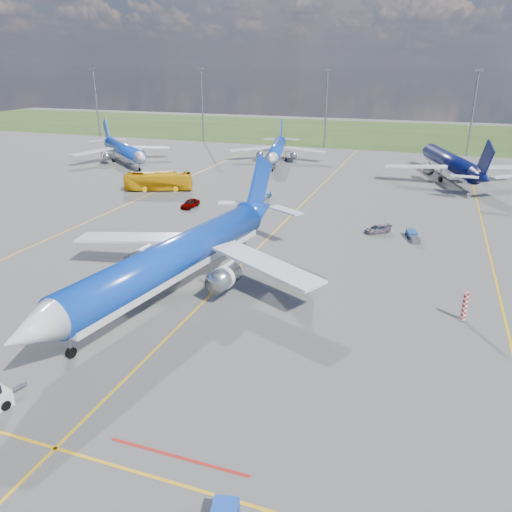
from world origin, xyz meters
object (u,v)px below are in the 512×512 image
(bg_jet_nnw, at_px, (277,162))
(warning_post, at_px, (465,306))
(bg_jet_n, at_px, (448,179))
(service_car_b, at_px, (222,235))
(apron_bus, at_px, (158,181))
(main_airliner, at_px, (177,292))
(service_car_a, at_px, (190,203))
(baggage_tug_w, at_px, (413,236))
(baggage_tug_c, at_px, (266,196))
(bg_jet_nw, at_px, (125,163))
(service_car_c, at_px, (378,229))

(bg_jet_nnw, bearing_deg, warning_post, -72.95)
(bg_jet_n, xyz_separation_m, service_car_b, (-30.89, -54.32, 0.75))
(service_car_b, bearing_deg, apron_bus, 78.83)
(bg_jet_n, distance_m, apron_bus, 62.82)
(bg_jet_n, xyz_separation_m, main_airliner, (-28.84, -72.00, 0.00))
(service_car_a, distance_m, baggage_tug_w, 38.36)
(main_airliner, xyz_separation_m, baggage_tug_c, (-3.84, 42.82, 0.44))
(bg_jet_n, bearing_deg, bg_jet_nw, -12.85)
(main_airliner, height_order, service_car_a, main_airliner)
(service_car_b, bearing_deg, bg_jet_nnw, 43.55)
(warning_post, distance_m, bg_jet_nw, 100.23)
(service_car_b, xyz_separation_m, service_car_c, (20.66, 10.87, -0.16))
(main_airliner, distance_m, baggage_tug_c, 42.99)
(service_car_a, height_order, service_car_b, service_car_a)
(bg_jet_nw, relative_size, baggage_tug_w, 7.79)
(apron_bus, distance_m, service_car_a, 15.14)
(service_car_b, height_order, service_car_c, service_car_b)
(apron_bus, xyz_separation_m, service_car_a, (11.74, -9.50, -1.11))
(main_airliner, relative_size, baggage_tug_w, 9.83)
(bg_jet_nw, distance_m, service_car_c, 77.11)
(bg_jet_n, distance_m, service_car_b, 62.49)
(apron_bus, distance_m, baggage_tug_c, 22.27)
(main_airliner, height_order, service_car_b, main_airliner)
(apron_bus, distance_m, baggage_tug_w, 51.80)
(bg_jet_nw, height_order, bg_jet_n, bg_jet_n)
(bg_jet_n, relative_size, main_airliner, 0.90)
(service_car_a, height_order, baggage_tug_c, service_car_a)
(warning_post, bearing_deg, bg_jet_nw, 142.26)
(warning_post, height_order, main_airliner, main_airliner)
(apron_bus, bearing_deg, service_car_a, -149.29)
(service_car_a, bearing_deg, service_car_b, -44.27)
(bg_jet_nnw, height_order, apron_bus, bg_jet_nnw)
(main_airliner, distance_m, service_car_b, 17.81)
(bg_jet_n, relative_size, service_car_c, 10.04)
(warning_post, relative_size, service_car_c, 0.74)
(warning_post, distance_m, baggage_tug_w, 24.55)
(warning_post, height_order, service_car_a, warning_post)
(bg_jet_nw, relative_size, main_airliner, 0.79)
(bg_jet_n, height_order, service_car_b, bg_jet_n)
(warning_post, bearing_deg, service_car_c, 114.24)
(apron_bus, xyz_separation_m, baggage_tug_c, (22.19, 1.37, -1.43))
(bg_jet_nw, distance_m, bg_jet_nnw, 39.07)
(warning_post, xyz_separation_m, baggage_tug_c, (-33.70, 39.26, -1.06))
(bg_jet_n, xyz_separation_m, service_car_c, (-10.22, -43.45, 0.59))
(warning_post, xyz_separation_m, bg_jet_nnw, (-42.56, 74.79, -1.50))
(service_car_a, bearing_deg, baggage_tug_w, -1.79)
(service_car_a, xyz_separation_m, baggage_tug_w, (38.08, -4.63, -0.29))
(apron_bus, relative_size, baggage_tug_w, 2.89)
(main_airliner, xyz_separation_m, service_car_c, (18.62, 28.55, 0.59))
(service_car_b, distance_m, baggage_tug_c, 25.21)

